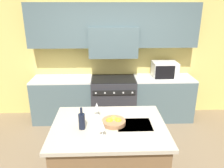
# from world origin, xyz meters

# --- Properties ---
(back_cabinetry) EXTENTS (10.00, 0.46, 2.70)m
(back_cabinetry) POSITION_xyz_m (0.00, 1.97, 1.59)
(back_cabinetry) COLOR #DBC166
(back_cabinetry) RESTS_ON ground_plane
(back_counter) EXTENTS (3.35, 0.62, 0.93)m
(back_counter) POSITION_xyz_m (-0.00, 1.72, 0.46)
(back_counter) COLOR #4C6066
(back_counter) RESTS_ON ground_plane
(range_stove) EXTENTS (0.91, 0.70, 0.92)m
(range_stove) POSITION_xyz_m (0.00, 1.69, 0.46)
(range_stove) COLOR #2D2D33
(range_stove) RESTS_ON ground_plane
(microwave) EXTENTS (0.50, 0.41, 0.33)m
(microwave) POSITION_xyz_m (1.06, 1.71, 1.09)
(microwave) COLOR silver
(microwave) RESTS_ON back_counter
(kitchen_island) EXTENTS (1.41, 1.07, 0.94)m
(kitchen_island) POSITION_xyz_m (-0.14, -0.22, 0.47)
(kitchen_island) COLOR brown
(kitchen_island) RESTS_ON ground_plane
(wine_bottle) EXTENTS (0.08, 0.08, 0.27)m
(wine_bottle) POSITION_xyz_m (-0.46, -0.29, 1.04)
(wine_bottle) COLOR black
(wine_bottle) RESTS_ON kitchen_island
(wine_glass_near) EXTENTS (0.07, 0.07, 0.19)m
(wine_glass_near) POSITION_xyz_m (-0.21, -0.46, 1.07)
(wine_glass_near) COLOR white
(wine_glass_near) RESTS_ON kitchen_island
(wine_glass_far) EXTENTS (0.07, 0.07, 0.19)m
(wine_glass_far) POSITION_xyz_m (-0.29, 0.03, 1.07)
(wine_glass_far) COLOR white
(wine_glass_far) RESTS_ON kitchen_island
(fruit_bowl) EXTENTS (0.30, 0.30, 0.09)m
(fruit_bowl) POSITION_xyz_m (-0.08, -0.19, 0.97)
(fruit_bowl) COLOR #996B47
(fruit_bowl) RESTS_ON kitchen_island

